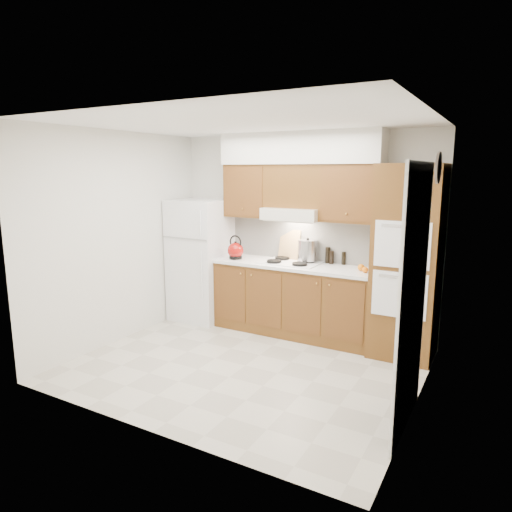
{
  "coord_description": "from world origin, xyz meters",
  "views": [
    {
      "loc": [
        2.41,
        -4.07,
        2.13
      ],
      "look_at": [
        -0.12,
        0.45,
        1.15
      ],
      "focal_mm": 32.0,
      "sensor_mm": 36.0,
      "label": 1
    }
  ],
  "objects_px": {
    "kettle": "(236,251)",
    "stock_pot": "(308,250)",
    "oven_cabinet": "(407,262)",
    "fridge": "(201,260)"
  },
  "relations": [
    {
      "from": "fridge",
      "to": "kettle",
      "type": "relative_size",
      "value": 7.96
    },
    {
      "from": "kettle",
      "to": "stock_pot",
      "type": "bearing_deg",
      "value": 4.57
    },
    {
      "from": "stock_pot",
      "to": "fridge",
      "type": "bearing_deg",
      "value": -172.37
    },
    {
      "from": "fridge",
      "to": "stock_pot",
      "type": "height_order",
      "value": "fridge"
    },
    {
      "from": "oven_cabinet",
      "to": "kettle",
      "type": "bearing_deg",
      "value": -177.75
    },
    {
      "from": "oven_cabinet",
      "to": "stock_pot",
      "type": "distance_m",
      "value": 1.3
    },
    {
      "from": "kettle",
      "to": "oven_cabinet",
      "type": "bearing_deg",
      "value": -8.7
    },
    {
      "from": "fridge",
      "to": "oven_cabinet",
      "type": "distance_m",
      "value": 2.86
    },
    {
      "from": "kettle",
      "to": "stock_pot",
      "type": "xyz_separation_m",
      "value": [
        0.94,
        0.26,
        0.04
      ]
    },
    {
      "from": "oven_cabinet",
      "to": "stock_pot",
      "type": "relative_size",
      "value": 8.46
    }
  ]
}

